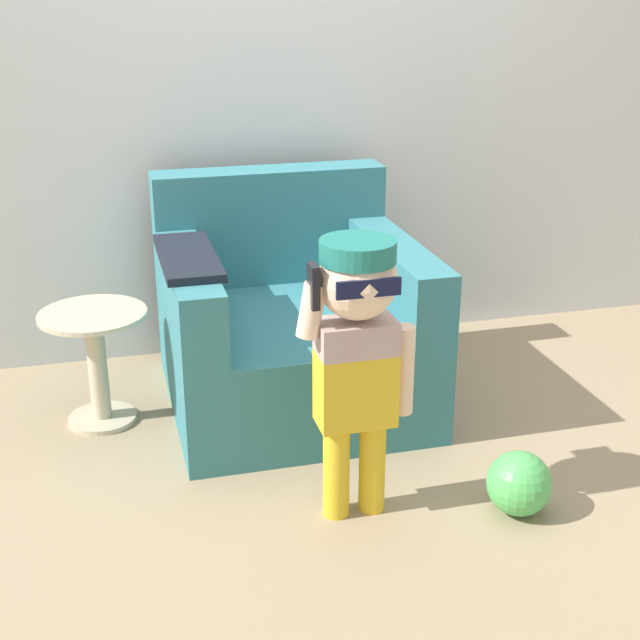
{
  "coord_description": "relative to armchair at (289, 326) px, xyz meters",
  "views": [
    {
      "loc": [
        -0.82,
        -3.02,
        1.64
      ],
      "look_at": [
        -0.09,
        -0.24,
        0.51
      ],
      "focal_mm": 50.0,
      "sensor_mm": 36.0,
      "label": 1
    }
  ],
  "objects": [
    {
      "name": "ground_plane",
      "position": [
        0.1,
        -0.22,
        -0.31
      ],
      "size": [
        10.0,
        10.0,
        0.0
      ],
      "primitive_type": "plane",
      "color": "#998466"
    },
    {
      "name": "wall_back",
      "position": [
        0.1,
        0.61,
        0.99
      ],
      "size": [
        10.0,
        0.05,
        2.6
      ],
      "color": "silver",
      "rests_on": "ground_plane"
    },
    {
      "name": "armchair",
      "position": [
        0.0,
        0.0,
        0.0
      ],
      "size": [
        0.99,
        1.01,
        0.87
      ],
      "color": "teal",
      "rests_on": "ground_plane"
    },
    {
      "name": "person_child",
      "position": [
        0.01,
        -0.88,
        0.3
      ],
      "size": [
        0.38,
        0.28,
        0.92
      ],
      "color": "gold",
      "rests_on": "ground_plane"
    },
    {
      "name": "side_table",
      "position": [
        -0.76,
        -0.02,
        -0.04
      ],
      "size": [
        0.41,
        0.41,
        0.45
      ],
      "color": "beige",
      "rests_on": "ground_plane"
    },
    {
      "name": "toy_ball",
      "position": [
        0.53,
        -1.02,
        -0.21
      ],
      "size": [
        0.21,
        0.21,
        0.21
      ],
      "color": "#4CB256",
      "rests_on": "ground_plane"
    }
  ]
}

